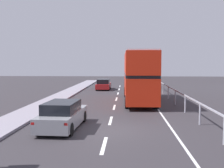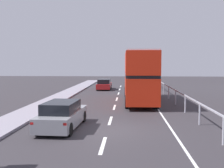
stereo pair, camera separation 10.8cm
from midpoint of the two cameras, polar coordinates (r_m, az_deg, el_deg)
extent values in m
cube|color=#312D32|center=(14.42, -0.68, -9.57)|extent=(74.73, 120.00, 0.10)
cube|color=gray|center=(15.82, -21.95, -8.19)|extent=(2.16, 80.00, 0.14)
cube|color=silver|center=(11.76, -1.62, -12.52)|extent=(0.16, 2.47, 0.01)
cube|color=silver|center=(16.60, -0.15, -7.54)|extent=(0.16, 2.47, 0.01)
cube|color=silver|center=(21.52, 0.64, -4.83)|extent=(0.16, 2.47, 0.01)
cube|color=silver|center=(26.47, 1.13, -3.12)|extent=(0.16, 2.47, 0.01)
cube|color=silver|center=(31.44, 1.46, -1.96)|extent=(0.16, 2.47, 0.01)
cube|color=silver|center=(36.42, 1.70, -1.11)|extent=(0.16, 2.47, 0.01)
cube|color=silver|center=(41.41, 1.89, -0.47)|extent=(0.16, 2.47, 0.01)
cube|color=silver|center=(23.33, 8.95, -4.17)|extent=(0.12, 46.00, 0.01)
cube|color=#ABAAB7|center=(23.42, 13.16, -1.26)|extent=(0.08, 42.00, 0.08)
cylinder|color=#ABAAB7|center=(12.52, 22.29, -8.98)|extent=(0.10, 0.10, 1.19)
cylinder|color=#ABAAB7|center=(16.10, 17.83, -5.97)|extent=(0.10, 0.10, 1.19)
cylinder|color=#ABAAB7|center=(19.77, 15.04, -4.04)|extent=(0.10, 0.10, 1.19)
cylinder|color=#ABAAB7|center=(23.49, 13.14, -2.71)|extent=(0.10, 0.10, 1.19)
cylinder|color=#ABAAB7|center=(27.23, 11.76, -1.75)|extent=(0.10, 0.10, 1.19)
cylinder|color=#ABAAB7|center=(31.00, 10.72, -1.02)|extent=(0.10, 0.10, 1.19)
cylinder|color=#ABAAB7|center=(34.77, 9.90, -0.44)|extent=(0.10, 0.10, 1.19)
cylinder|color=#ABAAB7|center=(38.55, 9.24, 0.02)|extent=(0.10, 0.10, 1.19)
cylinder|color=#ABAAB7|center=(42.34, 8.70, 0.40)|extent=(0.10, 0.10, 1.19)
cube|color=red|center=(24.51, 5.74, -0.60)|extent=(2.59, 10.56, 1.97)
cube|color=black|center=(24.44, 5.76, 1.99)|extent=(2.61, 10.14, 0.24)
cube|color=red|center=(24.42, 5.78, 4.33)|extent=(2.59, 10.56, 1.76)
cube|color=silver|center=(24.44, 5.79, 6.51)|extent=(2.54, 10.35, 0.10)
cube|color=black|center=(29.72, 5.15, 0.44)|extent=(2.20, 0.07, 1.38)
cube|color=yellow|center=(29.66, 5.18, 5.16)|extent=(1.47, 0.06, 0.28)
cylinder|color=black|center=(28.39, 3.01, -1.62)|extent=(0.29, 1.00, 1.00)
cylinder|color=black|center=(28.51, 7.53, -1.63)|extent=(0.29, 1.00, 1.00)
cylinder|color=black|center=(20.92, 3.24, -3.72)|extent=(0.29, 1.00, 1.00)
cylinder|color=black|center=(21.08, 9.35, -3.71)|extent=(0.29, 1.00, 1.00)
cube|color=gray|center=(14.87, -9.97, -6.90)|extent=(1.93, 4.66, 0.71)
cube|color=black|center=(14.54, -10.24, -4.66)|extent=(1.63, 2.59, 0.54)
cube|color=red|center=(12.97, -15.99, -7.84)|extent=(0.16, 0.07, 0.12)
cube|color=red|center=(12.49, -9.44, -8.19)|extent=(0.16, 0.07, 0.12)
cylinder|color=black|center=(16.63, -11.06, -6.49)|extent=(0.23, 0.65, 0.64)
cylinder|color=black|center=(16.25, -5.75, -6.68)|extent=(0.23, 0.65, 0.64)
cylinder|color=black|center=(13.67, -14.98, -8.89)|extent=(0.23, 0.65, 0.64)
cylinder|color=black|center=(13.21, -8.56, -9.26)|extent=(0.23, 0.65, 0.64)
cube|color=maroon|center=(36.24, -1.52, -0.37)|extent=(1.75, 4.52, 0.61)
cube|color=black|center=(35.97, -1.55, 0.56)|extent=(1.54, 2.49, 0.59)
cube|color=red|center=(34.08, -3.10, -0.40)|extent=(0.16, 0.06, 0.12)
cube|color=red|center=(33.95, -0.52, -0.42)|extent=(0.16, 0.06, 0.12)
cylinder|color=black|center=(37.87, -2.52, -0.43)|extent=(0.20, 0.64, 0.64)
cylinder|color=black|center=(37.75, -0.13, -0.44)|extent=(0.20, 0.64, 0.64)
cylinder|color=black|center=(34.78, -3.02, -0.84)|extent=(0.20, 0.64, 0.64)
cylinder|color=black|center=(34.65, -0.42, -0.85)|extent=(0.20, 0.64, 0.64)
camera|label=1|loc=(0.05, -89.84, 0.01)|focal=44.24mm
camera|label=2|loc=(0.05, 90.16, -0.01)|focal=44.24mm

